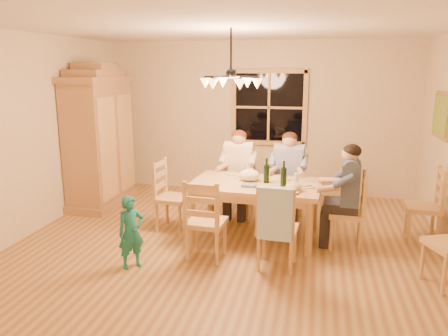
% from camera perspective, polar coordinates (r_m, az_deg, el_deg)
% --- Properties ---
extents(floor, '(5.50, 5.50, 0.00)m').
position_cam_1_polar(floor, '(5.82, 0.83, -9.63)').
color(floor, '#936135').
rests_on(floor, ground).
extents(ceiling, '(5.50, 5.00, 0.02)m').
position_cam_1_polar(ceiling, '(5.39, 0.93, 17.89)').
color(ceiling, white).
rests_on(ceiling, wall_back).
extents(wall_back, '(5.50, 0.02, 2.70)m').
position_cam_1_polar(wall_back, '(7.89, 4.43, 6.49)').
color(wall_back, beige).
rests_on(wall_back, floor).
extents(wall_left, '(0.02, 5.00, 2.70)m').
position_cam_1_polar(wall_left, '(6.55, -23.50, 4.12)').
color(wall_left, beige).
rests_on(wall_left, floor).
extents(window, '(1.30, 0.06, 1.30)m').
position_cam_1_polar(window, '(7.81, 5.88, 7.87)').
color(window, black).
rests_on(window, wall_back).
extents(painting, '(0.06, 0.78, 0.64)m').
position_cam_1_polar(painting, '(6.71, 26.58, 6.17)').
color(painting, '#A36D46').
rests_on(painting, wall_right).
extents(chandelier, '(0.77, 0.68, 0.71)m').
position_cam_1_polar(chandelier, '(5.37, 0.91, 11.26)').
color(chandelier, black).
rests_on(chandelier, ceiling).
extents(armoire, '(0.66, 1.40, 2.30)m').
position_cam_1_polar(armoire, '(7.43, -15.91, 3.35)').
color(armoire, '#A36D46').
rests_on(armoire, floor).
extents(dining_table, '(1.76, 1.14, 0.76)m').
position_cam_1_polar(dining_table, '(5.78, 4.12, -2.95)').
color(dining_table, tan).
rests_on(dining_table, floor).
extents(chair_far_left, '(0.47, 0.45, 0.99)m').
position_cam_1_polar(chair_far_left, '(6.71, 1.91, -3.78)').
color(chair_far_left, tan).
rests_on(chair_far_left, floor).
extents(chair_far_right, '(0.47, 0.45, 0.99)m').
position_cam_1_polar(chair_far_right, '(6.58, 8.30, -4.25)').
color(chair_far_right, tan).
rests_on(chair_far_right, floor).
extents(chair_near_left, '(0.47, 0.45, 0.99)m').
position_cam_1_polar(chair_near_left, '(5.26, -2.31, -8.63)').
color(chair_near_left, tan).
rests_on(chair_near_left, floor).
extents(chair_near_right, '(0.47, 0.45, 0.99)m').
position_cam_1_polar(chair_near_right, '(5.08, 6.95, -9.53)').
color(chair_near_right, tan).
rests_on(chair_near_right, floor).
extents(chair_end_left, '(0.45, 0.47, 0.99)m').
position_cam_1_polar(chair_end_left, '(6.21, -6.67, -5.26)').
color(chair_end_left, tan).
rests_on(chair_end_left, floor).
extents(chair_end_right, '(0.45, 0.47, 0.99)m').
position_cam_1_polar(chair_end_right, '(5.78, 15.65, -7.09)').
color(chair_end_right, tan).
rests_on(chair_end_right, floor).
extents(adult_woman, '(0.41, 0.44, 0.87)m').
position_cam_1_polar(adult_woman, '(6.58, 1.94, 0.71)').
color(adult_woman, beige).
rests_on(adult_woman, floor).
extents(adult_plaid_man, '(0.41, 0.44, 0.87)m').
position_cam_1_polar(adult_plaid_man, '(6.45, 8.46, 0.32)').
color(adult_plaid_man, '#2F4A82').
rests_on(adult_plaid_man, floor).
extents(adult_slate_man, '(0.44, 0.41, 0.87)m').
position_cam_1_polar(adult_slate_man, '(5.62, 15.98, -1.93)').
color(adult_slate_man, '#425069').
rests_on(adult_slate_man, floor).
extents(towel, '(0.39, 0.12, 0.58)m').
position_cam_1_polar(towel, '(4.76, 6.72, -5.97)').
color(towel, '#A1C6DA').
rests_on(towel, chair_near_right).
extents(wine_bottle_a, '(0.08, 0.08, 0.33)m').
position_cam_1_polar(wine_bottle_a, '(5.73, 5.58, -0.34)').
color(wine_bottle_a, black).
rests_on(wine_bottle_a, dining_table).
extents(wine_bottle_b, '(0.08, 0.08, 0.33)m').
position_cam_1_polar(wine_bottle_b, '(5.59, 7.79, -0.72)').
color(wine_bottle_b, black).
rests_on(wine_bottle_b, dining_table).
extents(plate_woman, '(0.26, 0.26, 0.02)m').
position_cam_1_polar(plate_woman, '(6.08, 0.88, -0.99)').
color(plate_woman, white).
rests_on(plate_woman, dining_table).
extents(plate_plaid, '(0.26, 0.26, 0.02)m').
position_cam_1_polar(plate_plaid, '(5.99, 7.51, -1.34)').
color(plate_plaid, white).
rests_on(plate_plaid, dining_table).
extents(plate_slate, '(0.26, 0.26, 0.02)m').
position_cam_1_polar(plate_slate, '(5.65, 10.49, -2.31)').
color(plate_slate, white).
rests_on(plate_slate, dining_table).
extents(wine_glass_a, '(0.06, 0.06, 0.14)m').
position_cam_1_polar(wine_glass_a, '(5.97, 3.57, -0.69)').
color(wine_glass_a, silver).
rests_on(wine_glass_a, dining_table).
extents(wine_glass_b, '(0.06, 0.06, 0.14)m').
position_cam_1_polar(wine_glass_b, '(5.76, 9.44, -1.35)').
color(wine_glass_b, silver).
rests_on(wine_glass_b, dining_table).
extents(cap, '(0.20, 0.20, 0.11)m').
position_cam_1_polar(cap, '(5.41, 9.08, -2.43)').
color(cap, tan).
rests_on(cap, dining_table).
extents(napkin, '(0.19, 0.15, 0.03)m').
position_cam_1_polar(napkin, '(5.57, 3.27, -2.28)').
color(napkin, slate).
rests_on(napkin, dining_table).
extents(cloth_bundle, '(0.28, 0.22, 0.15)m').
position_cam_1_polar(cloth_bundle, '(5.83, 3.34, -0.94)').
color(cloth_bundle, beige).
rests_on(cloth_bundle, dining_table).
extents(child, '(0.36, 0.36, 0.85)m').
position_cam_1_polar(child, '(5.09, -12.04, -8.21)').
color(child, '#1A7879').
rests_on(child, floor).
extents(chair_spare_back, '(0.45, 0.47, 0.99)m').
position_cam_1_polar(chair_spare_back, '(6.34, 24.40, -6.00)').
color(chair_spare_back, tan).
rests_on(chair_spare_back, floor).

